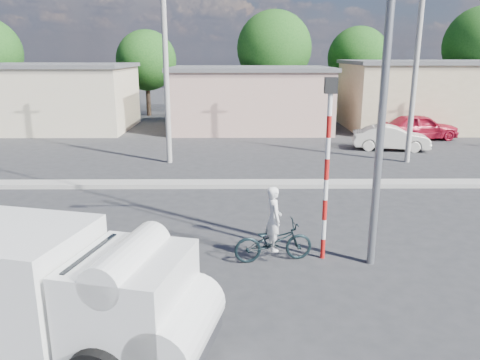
{
  "coord_description": "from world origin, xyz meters",
  "views": [
    {
      "loc": [
        1.08,
        -9.09,
        4.87
      ],
      "look_at": [
        1.19,
        4.06,
        1.3
      ],
      "focal_mm": 35.0,
      "sensor_mm": 36.0,
      "label": 1
    }
  ],
  "objects_px": {
    "car_red": "(420,127)",
    "traffic_pole": "(327,155)",
    "truck": "(47,289)",
    "cyclist": "(274,230)",
    "bicycle": "(273,241)",
    "streetlight": "(380,49)",
    "car_cream": "(391,138)"
  },
  "relations": [
    {
      "from": "car_red",
      "to": "traffic_pole",
      "type": "xyz_separation_m",
      "value": [
        -8.59,
        -16.43,
        1.85
      ]
    },
    {
      "from": "truck",
      "to": "cyclist",
      "type": "height_order",
      "value": "truck"
    },
    {
      "from": "cyclist",
      "to": "car_red",
      "type": "distance_m",
      "value": 19.26
    },
    {
      "from": "bicycle",
      "to": "traffic_pole",
      "type": "relative_size",
      "value": 0.44
    },
    {
      "from": "cyclist",
      "to": "streetlight",
      "type": "bearing_deg",
      "value": -103.91
    },
    {
      "from": "car_cream",
      "to": "streetlight",
      "type": "xyz_separation_m",
      "value": [
        -4.99,
        -13.66,
        4.33
      ]
    },
    {
      "from": "bicycle",
      "to": "car_cream",
      "type": "xyz_separation_m",
      "value": [
        7.16,
        13.5,
        0.13
      ]
    },
    {
      "from": "truck",
      "to": "car_red",
      "type": "bearing_deg",
      "value": 69.59
    },
    {
      "from": "bicycle",
      "to": "car_cream",
      "type": "height_order",
      "value": "car_cream"
    },
    {
      "from": "traffic_pole",
      "to": "streetlight",
      "type": "xyz_separation_m",
      "value": [
        0.94,
        -0.3,
        2.37
      ]
    },
    {
      "from": "truck",
      "to": "car_cream",
      "type": "relative_size",
      "value": 1.47
    },
    {
      "from": "cyclist",
      "to": "car_cream",
      "type": "relative_size",
      "value": 0.41
    },
    {
      "from": "streetlight",
      "to": "truck",
      "type": "bearing_deg",
      "value": -150.06
    },
    {
      "from": "bicycle",
      "to": "streetlight",
      "type": "xyz_separation_m",
      "value": [
        2.17,
        -0.16,
        4.46
      ]
    },
    {
      "from": "cyclist",
      "to": "car_cream",
      "type": "distance_m",
      "value": 15.28
    },
    {
      "from": "car_cream",
      "to": "streetlight",
      "type": "relative_size",
      "value": 0.43
    },
    {
      "from": "streetlight",
      "to": "bicycle",
      "type": "bearing_deg",
      "value": 175.82
    },
    {
      "from": "bicycle",
      "to": "traffic_pole",
      "type": "bearing_deg",
      "value": -93.16
    },
    {
      "from": "cyclist",
      "to": "bicycle",
      "type": "bearing_deg",
      "value": -0.0
    },
    {
      "from": "truck",
      "to": "car_red",
      "type": "xyz_separation_m",
      "value": [
        13.74,
        20.24,
        -0.48
      ]
    },
    {
      "from": "cyclist",
      "to": "traffic_pole",
      "type": "xyz_separation_m",
      "value": [
        1.23,
        0.14,
        1.81
      ]
    },
    {
      "from": "bicycle",
      "to": "cyclist",
      "type": "bearing_deg",
      "value": -0.0
    },
    {
      "from": "bicycle",
      "to": "traffic_pole",
      "type": "distance_m",
      "value": 2.43
    },
    {
      "from": "bicycle",
      "to": "streetlight",
      "type": "bearing_deg",
      "value": -103.91
    },
    {
      "from": "truck",
      "to": "car_red",
      "type": "height_order",
      "value": "truck"
    },
    {
      "from": "traffic_pole",
      "to": "bicycle",
      "type": "bearing_deg",
      "value": -173.43
    },
    {
      "from": "truck",
      "to": "cyclist",
      "type": "relative_size",
      "value": 3.6
    },
    {
      "from": "truck",
      "to": "cyclist",
      "type": "distance_m",
      "value": 5.39
    },
    {
      "from": "car_red",
      "to": "streetlight",
      "type": "height_order",
      "value": "streetlight"
    },
    {
      "from": "truck",
      "to": "bicycle",
      "type": "bearing_deg",
      "value": 56.83
    },
    {
      "from": "truck",
      "to": "traffic_pole",
      "type": "xyz_separation_m",
      "value": [
        5.15,
        3.81,
        1.37
      ]
    },
    {
      "from": "cyclist",
      "to": "truck",
      "type": "bearing_deg",
      "value": 123.33
    }
  ]
}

